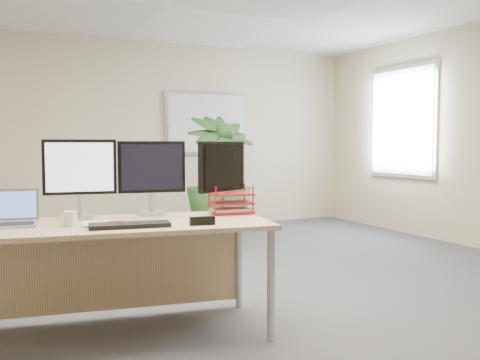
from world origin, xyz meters
name	(u,v)px	position (x,y,z in m)	size (l,w,h in m)	color
floor	(252,311)	(0.00, 0.00, 0.00)	(8.00, 8.00, 0.00)	#48484D
back_wall	(127,136)	(0.00, 4.00, 1.35)	(7.00, 0.04, 2.70)	beige
whiteboard	(207,123)	(1.20, 3.97, 1.55)	(1.30, 0.04, 0.95)	#ADADB2
window	(402,122)	(3.47, 2.30, 1.55)	(0.04, 1.30, 1.55)	#ADADB2
desk	(118,244)	(-0.99, 0.01, 0.59)	(2.03, 1.08, 0.74)	tan
floor_plant	(219,186)	(0.69, 2.29, 0.75)	(0.84, 0.84, 1.50)	#153C19
monitor_left	(80,173)	(-1.20, 0.22, 1.05)	(0.48, 0.22, 0.54)	#B4B3B8
monitor_right	(152,173)	(-0.71, 0.18, 1.05)	(0.47, 0.22, 0.53)	#B4B3B8
monitor_dark	(222,172)	(-0.21, 0.06, 1.05)	(0.44, 0.25, 0.53)	#B4B3B8
laptop	(12,216)	(-1.63, 0.09, 0.80)	(0.35, 0.31, 0.22)	#B3B4B8
keyboard	(130,225)	(-0.98, -0.30, 0.76)	(0.49, 0.16, 0.03)	black
coffee_mug	(70,219)	(-1.31, -0.10, 0.79)	(0.12, 0.08, 0.09)	white
spiral_notebook	(106,223)	(-1.09, -0.13, 0.75)	(0.30, 0.23, 0.01)	white
orange_pen	(117,221)	(-1.02, -0.13, 0.76)	(0.01, 0.01, 0.13)	#F8581B
yellow_highlighter	(144,221)	(-0.85, -0.14, 0.75)	(0.02, 0.02, 0.12)	gold
letter_tray	(231,204)	(-0.16, 0.03, 0.81)	(0.33, 0.27, 0.14)	maroon
stapler	(202,221)	(-0.55, -0.41, 0.77)	(0.16, 0.04, 0.05)	black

